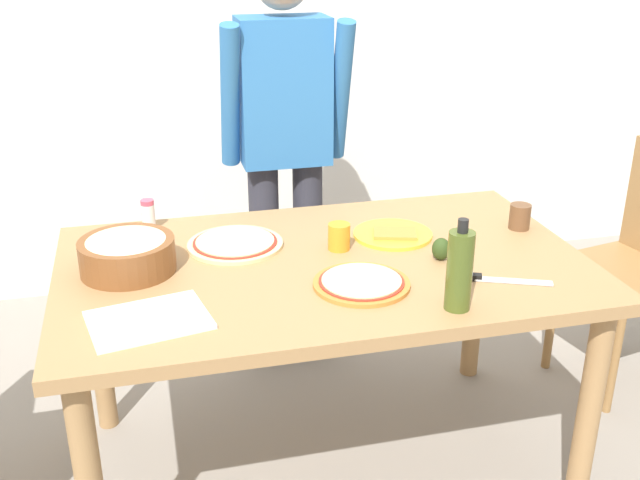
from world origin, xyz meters
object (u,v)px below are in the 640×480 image
Objects in this scene: cup_orange at (339,237)px; chef_knife at (488,279)px; pizza_raw_on_board at (235,243)px; olive_oil_bottle at (460,270)px; pizza_cooked_on_tray at (361,283)px; plate_with_slice at (393,234)px; cutting_board_white at (149,320)px; cup_small_brown at (520,217)px; person_cook at (285,140)px; popcorn_bowl at (127,252)px; salt_shaker at (148,215)px; dining_table at (324,288)px; avocado at (441,249)px.

cup_orange is 0.48m from chef_knife.
olive_oil_bottle is at bearing -47.34° from pizza_raw_on_board.
pizza_cooked_on_tray is (0.31, -0.37, 0.00)m from pizza_raw_on_board.
plate_with_slice is 0.90m from cutting_board_white.
person_cook is at bearing 135.65° from cup_small_brown.
popcorn_bowl is 0.65m from cup_orange.
cutting_board_white is at bearing -153.84° from plate_with_slice.
salt_shaker reaches higher than cutting_board_white.
popcorn_bowl is (-0.58, 0.07, 0.15)m from dining_table.
avocado is at bearing -68.76° from plate_with_slice.
dining_table is 6.15× the size of plate_with_slice.
chef_knife is at bearing -128.85° from cup_small_brown.
chef_knife is at bearing -68.66° from person_cook.
olive_oil_bottle is at bearing -42.33° from pizza_cooked_on_tray.
person_cook is 0.93m from popcorn_bowl.
cup_small_brown is 0.28× the size of cutting_board_white.
chef_knife reaches higher than dining_table.
avocado is (0.28, -0.15, -0.01)m from cup_orange.
popcorn_bowl reaches higher than cutting_board_white.
pizza_raw_on_board is 1.02× the size of cutting_board_white.
cutting_board_white is (-0.29, -0.44, -0.00)m from pizza_raw_on_board.
cutting_board_white is at bearing -179.23° from chef_knife.
salt_shaker is at bearing 87.64° from cutting_board_white.
plate_with_slice is 0.85m from popcorn_bowl.
cup_small_brown is at bearing -4.63° from plate_with_slice.
dining_table is 5.71× the size of popcorn_bowl.
person_cook reaches higher than cup_small_brown.
plate_with_slice is at bearing 57.47° from pizza_cooked_on_tray.
pizza_raw_on_board is 3.59× the size of cup_small_brown.
pizza_cooked_on_tray is 0.60m from cutting_board_white.
salt_shaker reaches higher than plate_with_slice.
pizza_raw_on_board is at bearing 161.94° from cup_orange.
pizza_raw_on_board is 2.88× the size of salt_shaker.
avocado is (0.93, -0.15, -0.03)m from popcorn_bowl.
cutting_board_white is (-0.60, -0.07, -0.00)m from pizza_cooked_on_tray.
person_cook reaches higher than dining_table.
popcorn_bowl reaches higher than chef_knife.
pizza_cooked_on_tray is 0.30m from olive_oil_bottle.
cup_small_brown is at bearing 1.23° from popcorn_bowl.
salt_shaker is at bearing 141.29° from pizza_raw_on_board.
cutting_board_white is at bearing -119.28° from person_cook.
olive_oil_bottle is at bearing -104.62° from avocado.
cup_small_brown is 0.45m from chef_knife.
salt_shaker reaches higher than cup_orange.
popcorn_bowl is at bearing 172.80° from dining_table.
pizza_cooked_on_tray is 3.97× the size of avocado.
olive_oil_bottle is 0.85× the size of cutting_board_white.
olive_oil_bottle is (0.52, -0.56, 0.10)m from pizza_raw_on_board.
cup_orange is 0.66m from salt_shaker.
person_cook is 0.69m from cup_orange.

